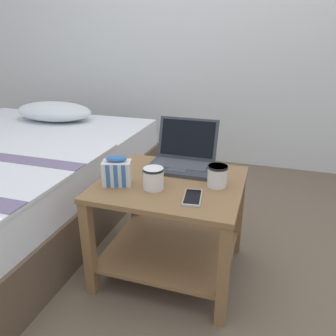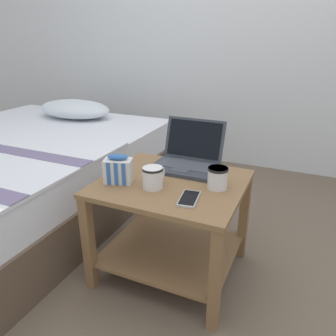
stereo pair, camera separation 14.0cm
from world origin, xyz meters
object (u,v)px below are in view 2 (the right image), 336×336
Objects in this scene: mug_front_left at (218,177)px; mug_front_right at (153,176)px; bed at (10,175)px; snack_bag at (118,170)px; laptop at (188,158)px; cell_phone at (189,199)px.

mug_front_left and mug_front_right have the same top height.
bed reaches higher than snack_bag.
laptop reaches higher than cell_phone.
laptop is 2.38× the size of mug_front_right.
mug_front_right is at bearing -99.40° from laptop.
snack_bag is (1.00, -0.25, 0.30)m from bed.
mug_front_right is at bearing 165.98° from cell_phone.
mug_front_left is 0.27m from mug_front_right.
bed reaches higher than mug_front_left.
mug_front_right is (-0.25, -0.11, -0.00)m from mug_front_left.
laptop reaches higher than snack_bag.
cell_phone is (0.35, -0.03, -0.05)m from snack_bag.
mug_front_right is at bearing 3.92° from snack_bag.
mug_front_left is 0.43m from snack_bag.
bed is 1.07m from snack_bag.
snack_bag is 0.35m from cell_phone.
bed is 14.30× the size of snack_bag.
laptop is at bearing 2.26° from bed.
mug_front_left is at bearing 64.70° from cell_phone.
laptop is at bearing 54.47° from snack_bag.
mug_front_left is 0.17m from cell_phone.
bed is 1.45m from mug_front_left.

